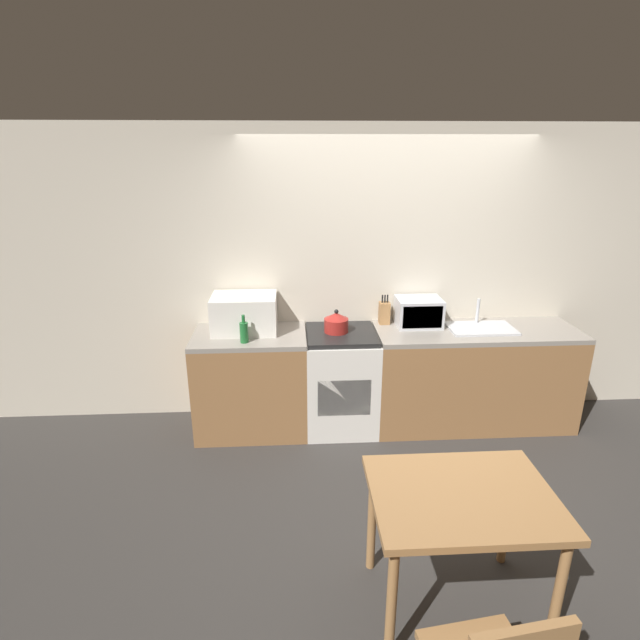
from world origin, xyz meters
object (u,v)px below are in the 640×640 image
Objects in this scene: stove_range at (341,380)px; toaster_oven at (419,312)px; kettle at (336,322)px; bottle at (244,332)px; microwave at (244,313)px; dining_table at (461,509)px.

toaster_oven reaches higher than stove_range.
bottle reaches higher than kettle.
bottle is (0.02, -0.27, -0.07)m from microwave.
kettle is at bearing 14.63° from bottle.
stove_range is 3.86× the size of bottle.
microwave is (-0.83, 0.09, 0.61)m from stove_range.
microwave is at bearing -178.22° from toaster_oven.
toaster_oven is 2.12m from dining_table.
microwave is 0.59× the size of dining_table.
kettle is 2.03m from dining_table.
toaster_oven reaches higher than dining_table.
dining_table is (1.24, -1.75, -0.34)m from bottle.
stove_range is at bearing 12.55° from bottle.
bottle is at bearing -165.37° from kettle.
bottle is at bearing -167.45° from stove_range.
kettle is at bearing 156.14° from stove_range.
kettle is (-0.04, 0.02, 0.54)m from stove_range.
toaster_oven is at bearing 1.78° from microwave.
toaster_oven is at bearing 11.94° from bottle.
toaster_oven is (1.51, 0.32, 0.03)m from bottle.
microwave is 1.52m from toaster_oven.
microwave is (-0.78, 0.07, 0.07)m from kettle.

